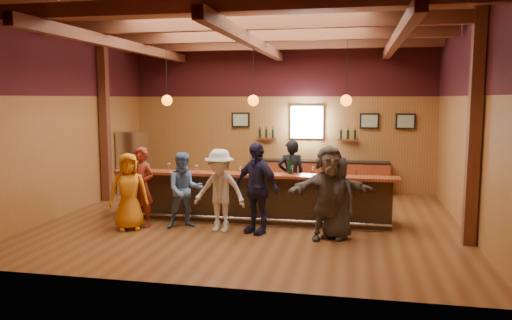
# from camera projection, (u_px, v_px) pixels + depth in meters

# --- Properties ---
(room) EXTENTS (9.04, 9.00, 4.52)m
(room) POSITION_uv_depth(u_px,v_px,m) (254.00, 77.00, 10.90)
(room) COLOR brown
(room) RESTS_ON ground
(bar_counter) EXTENTS (6.30, 1.07, 1.11)m
(bar_counter) POSITION_uv_depth(u_px,v_px,m) (255.00, 197.00, 11.32)
(bar_counter) COLOR black
(bar_counter) RESTS_ON ground
(back_bar_cabinet) EXTENTS (4.00, 0.52, 0.95)m
(back_bar_cabinet) POSITION_uv_depth(u_px,v_px,m) (319.00, 177.00, 14.57)
(back_bar_cabinet) COLOR maroon
(back_bar_cabinet) RESTS_ON ground
(window) EXTENTS (0.95, 0.09, 0.95)m
(window) POSITION_uv_depth(u_px,v_px,m) (307.00, 122.00, 14.67)
(window) COLOR silver
(window) RESTS_ON room
(framed_pictures) EXTENTS (5.35, 0.05, 0.45)m
(framed_pictures) POSITION_uv_depth(u_px,v_px,m) (337.00, 121.00, 14.49)
(framed_pictures) COLOR black
(framed_pictures) RESTS_ON room
(wine_shelves) EXTENTS (3.00, 0.18, 0.30)m
(wine_shelves) POSITION_uv_depth(u_px,v_px,m) (306.00, 137.00, 14.66)
(wine_shelves) COLOR maroon
(wine_shelves) RESTS_ON room
(pendant_lights) EXTENTS (4.24, 0.24, 1.37)m
(pendant_lights) POSITION_uv_depth(u_px,v_px,m) (253.00, 100.00, 10.91)
(pendant_lights) COLOR black
(pendant_lights) RESTS_ON room
(stainless_fridge) EXTENTS (0.70, 0.70, 1.80)m
(stainless_fridge) POSITION_uv_depth(u_px,v_px,m) (133.00, 162.00, 14.45)
(stainless_fridge) COLOR silver
(stainless_fridge) RESTS_ON ground
(customer_orange) EXTENTS (0.94, 0.81, 1.62)m
(customer_orange) POSITION_uv_depth(u_px,v_px,m) (129.00, 192.00, 10.42)
(customer_orange) COLOR orange
(customer_orange) RESTS_ON ground
(customer_redvest) EXTENTS (0.70, 0.53, 1.72)m
(customer_redvest) POSITION_uv_depth(u_px,v_px,m) (141.00, 187.00, 10.70)
(customer_redvest) COLOR maroon
(customer_redvest) RESTS_ON ground
(customer_denim) EXTENTS (0.97, 0.89, 1.62)m
(customer_denim) POSITION_uv_depth(u_px,v_px,m) (185.00, 190.00, 10.60)
(customer_denim) COLOR #5071A0
(customer_denim) RESTS_ON ground
(customer_white) EXTENTS (1.18, 0.77, 1.72)m
(customer_white) POSITION_uv_depth(u_px,v_px,m) (220.00, 191.00, 10.27)
(customer_white) COLOR beige
(customer_white) RESTS_ON ground
(customer_navy) EXTENTS (1.18, 0.93, 1.87)m
(customer_navy) POSITION_uv_depth(u_px,v_px,m) (256.00, 188.00, 10.14)
(customer_navy) COLOR #1C1B37
(customer_navy) RESTS_ON ground
(customer_brown) EXTENTS (1.79, 1.10, 1.84)m
(customer_brown) POSITION_uv_depth(u_px,v_px,m) (329.00, 193.00, 9.68)
(customer_brown) COLOR #4E453F
(customer_brown) RESTS_ON ground
(customer_dark) EXTENTS (0.95, 0.82, 1.65)m
(customer_dark) POSITION_uv_depth(u_px,v_px,m) (336.00, 197.00, 9.75)
(customer_dark) COLOR #28292B
(customer_dark) RESTS_ON ground
(bartender) EXTENTS (0.72, 0.56, 1.77)m
(bartender) POSITION_uv_depth(u_px,v_px,m) (291.00, 177.00, 11.91)
(bartender) COLOR black
(bartender) RESTS_ON ground
(ice_bucket) EXTENTS (0.23, 0.23, 0.25)m
(ice_bucket) POSITION_uv_depth(u_px,v_px,m) (255.00, 167.00, 10.99)
(ice_bucket) COLOR olive
(ice_bucket) RESTS_ON bar_counter
(bottle_a) EXTENTS (0.08, 0.08, 0.39)m
(bottle_a) POSITION_uv_depth(u_px,v_px,m) (290.00, 167.00, 10.91)
(bottle_a) COLOR black
(bottle_a) RESTS_ON bar_counter
(bottle_b) EXTENTS (0.08, 0.08, 0.39)m
(bottle_b) POSITION_uv_depth(u_px,v_px,m) (291.00, 167.00, 10.88)
(bottle_b) COLOR black
(bottle_b) RESTS_ON bar_counter
(glass_a) EXTENTS (0.09, 0.09, 0.19)m
(glass_a) POSITION_uv_depth(u_px,v_px,m) (146.00, 164.00, 11.42)
(glass_a) COLOR silver
(glass_a) RESTS_ON bar_counter
(glass_b) EXTENTS (0.08, 0.08, 0.19)m
(glass_b) POSITION_uv_depth(u_px,v_px,m) (169.00, 165.00, 11.30)
(glass_b) COLOR silver
(glass_b) RESTS_ON bar_counter
(glass_c) EXTENTS (0.08, 0.08, 0.18)m
(glass_c) POSITION_uv_depth(u_px,v_px,m) (186.00, 165.00, 11.32)
(glass_c) COLOR silver
(glass_c) RESTS_ON bar_counter
(glass_d) EXTENTS (0.08, 0.08, 0.18)m
(glass_d) POSITION_uv_depth(u_px,v_px,m) (196.00, 167.00, 11.04)
(glass_d) COLOR silver
(glass_d) RESTS_ON bar_counter
(glass_e) EXTENTS (0.07, 0.07, 0.16)m
(glass_e) POSITION_uv_depth(u_px,v_px,m) (241.00, 168.00, 10.90)
(glass_e) COLOR silver
(glass_e) RESTS_ON bar_counter
(glass_f) EXTENTS (0.09, 0.09, 0.20)m
(glass_f) POSITION_uv_depth(u_px,v_px,m) (293.00, 168.00, 10.78)
(glass_f) COLOR silver
(glass_f) RESTS_ON bar_counter
(glass_g) EXTENTS (0.08, 0.08, 0.17)m
(glass_g) POSITION_uv_depth(u_px,v_px,m) (313.00, 169.00, 10.73)
(glass_g) COLOR silver
(glass_g) RESTS_ON bar_counter
(glass_h) EXTENTS (0.09, 0.09, 0.20)m
(glass_h) POSITION_uv_depth(u_px,v_px,m) (343.00, 169.00, 10.54)
(glass_h) COLOR silver
(glass_h) RESTS_ON bar_counter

